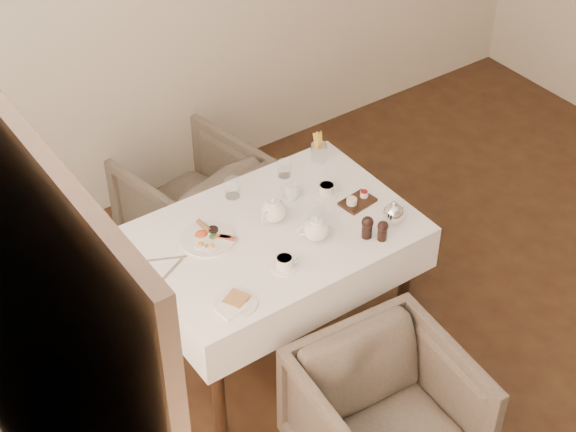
# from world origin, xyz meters

# --- Properties ---
(room) EXTENTS (5.00, 5.00, 5.00)m
(room) POSITION_xyz_m (-2.22, 0.00, 1.60)
(room) COLOR black
(room) RESTS_ON ground
(table) EXTENTS (1.28, 0.88, 0.75)m
(table) POSITION_xyz_m (-0.80, 0.99, 0.64)
(table) COLOR black
(table) RESTS_ON ground
(armchair_near) EXTENTS (0.74, 0.76, 0.64)m
(armchair_near) POSITION_xyz_m (-0.83, 0.11, 0.32)
(armchair_near) COLOR #473C34
(armchair_near) RESTS_ON ground
(armchair_far) EXTENTS (0.78, 0.80, 0.62)m
(armchair_far) POSITION_xyz_m (-0.74, 1.90, 0.31)
(armchair_far) COLOR #473C34
(armchair_far) RESTS_ON ground
(breakfast_plate) EXTENTS (0.25, 0.25, 0.03)m
(breakfast_plate) POSITION_xyz_m (-1.09, 1.11, 0.76)
(breakfast_plate) COLOR white
(breakfast_plate) RESTS_ON table
(side_plate) EXTENTS (0.19, 0.19, 0.02)m
(side_plate) POSITION_xyz_m (-1.21, 0.68, 0.76)
(side_plate) COLOR white
(side_plate) RESTS_ON table
(teapot_centre) EXTENTS (0.20, 0.18, 0.13)m
(teapot_centre) POSITION_xyz_m (-0.76, 1.05, 0.82)
(teapot_centre) COLOR white
(teapot_centre) RESTS_ON table
(teapot_front) EXTENTS (0.20, 0.18, 0.13)m
(teapot_front) POSITION_xyz_m (-0.68, 0.83, 0.82)
(teapot_front) COLOR white
(teapot_front) RESTS_ON table
(creamer) EXTENTS (0.07, 0.07, 0.07)m
(creamer) POSITION_xyz_m (-0.59, 1.15, 0.79)
(creamer) COLOR white
(creamer) RESTS_ON table
(teacup_near) EXTENTS (0.12, 0.12, 0.06)m
(teacup_near) POSITION_xyz_m (-0.91, 0.75, 0.78)
(teacup_near) COLOR white
(teacup_near) RESTS_ON table
(teacup_far) EXTENTS (0.12, 0.12, 0.06)m
(teacup_far) POSITION_xyz_m (-0.44, 1.07, 0.78)
(teacup_far) COLOR white
(teacup_far) RESTS_ON table
(glass_left) EXTENTS (0.08, 0.08, 0.10)m
(glass_left) POSITION_xyz_m (-0.82, 1.32, 0.81)
(glass_left) COLOR silver
(glass_left) RESTS_ON table
(glass_mid) EXTENTS (0.09, 0.09, 0.09)m
(glass_mid) POSITION_xyz_m (-0.62, 0.92, 0.80)
(glass_mid) COLOR silver
(glass_mid) RESTS_ON table
(glass_right) EXTENTS (0.08, 0.08, 0.09)m
(glass_right) POSITION_xyz_m (-0.52, 1.31, 0.80)
(glass_right) COLOR silver
(glass_right) RESTS_ON table
(condiment_board) EXTENTS (0.18, 0.13, 0.04)m
(condiment_board) POSITION_xyz_m (-0.36, 0.93, 0.77)
(condiment_board) COLOR black
(condiment_board) RESTS_ON table
(pepper_mill_left) EXTENTS (0.07, 0.07, 0.12)m
(pepper_mill_left) POSITION_xyz_m (-0.48, 0.71, 0.81)
(pepper_mill_left) COLOR black
(pepper_mill_left) RESTS_ON table
(pepper_mill_right) EXTENTS (0.06, 0.06, 0.10)m
(pepper_mill_right) POSITION_xyz_m (-0.44, 0.65, 0.81)
(pepper_mill_right) COLOR black
(pepper_mill_right) RESTS_ON table
(silver_pot) EXTENTS (0.12, 0.10, 0.13)m
(silver_pot) POSITION_xyz_m (-0.32, 0.72, 0.82)
(silver_pot) COLOR white
(silver_pot) RESTS_ON table
(fries_cup) EXTENTS (0.08, 0.08, 0.17)m
(fries_cup) POSITION_xyz_m (-0.30, 1.32, 0.83)
(fries_cup) COLOR silver
(fries_cup) RESTS_ON table
(cutlery_fork) EXTENTS (0.17, 0.09, 0.00)m
(cutlery_fork) POSITION_xyz_m (-1.31, 1.10, 0.76)
(cutlery_fork) COLOR silver
(cutlery_fork) RESTS_ON table
(cutlery_knife) EXTENTS (0.19, 0.10, 0.00)m
(cutlery_knife) POSITION_xyz_m (-1.34, 1.02, 0.76)
(cutlery_knife) COLOR silver
(cutlery_knife) RESTS_ON table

